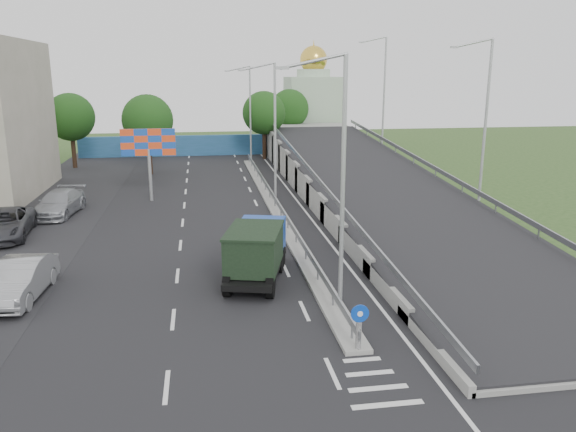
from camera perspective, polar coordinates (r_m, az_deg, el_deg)
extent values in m
plane|color=#2D4C1E|center=(18.51, 9.05, -16.81)|extent=(160.00, 160.00, 0.00)
cube|color=black|center=(36.35, -5.18, -0.91)|extent=(26.00, 90.00, 0.04)
cube|color=black|center=(37.86, -25.21, -1.63)|extent=(8.00, 90.00, 0.05)
cube|color=gray|center=(40.46, -1.32, 0.87)|extent=(1.00, 44.00, 0.20)
cube|color=gray|center=(43.34, 15.04, 4.32)|extent=(0.10, 50.00, 0.32)
cube|color=gray|center=(40.46, 2.60, 4.11)|extent=(0.10, 50.00, 0.32)
cube|color=gray|center=(40.32, -1.33, 1.77)|extent=(0.08, 44.00, 0.32)
cylinder|color=gray|center=(40.37, -1.33, 1.42)|extent=(0.09, 0.09, 0.60)
cylinder|color=black|center=(19.98, 7.18, -11.67)|extent=(0.20, 0.20, 1.20)
cylinder|color=#0C3FBF|center=(19.59, 7.31, -9.80)|extent=(0.64, 0.05, 0.64)
cylinder|color=white|center=(19.56, 7.34, -9.84)|extent=(0.20, 0.03, 0.20)
cylinder|color=#B2B5B7|center=(22.14, 5.59, 3.01)|extent=(0.18, 0.18, 10.00)
cylinder|color=#B2B5B7|center=(21.44, 2.68, 15.47)|extent=(2.57, 0.12, 0.66)
cube|color=#B2B5B7|center=(21.23, -0.61, 14.82)|extent=(0.50, 0.18, 0.12)
cylinder|color=#B2B5B7|center=(41.60, -1.32, 8.37)|extent=(0.18, 0.18, 10.00)
cylinder|color=#B2B5B7|center=(41.23, -3.07, 14.92)|extent=(2.57, 0.12, 0.66)
cube|color=#B2B5B7|center=(41.12, -4.78, 14.54)|extent=(0.50, 0.18, 0.12)
cylinder|color=#B2B5B7|center=(61.41, -3.84, 10.27)|extent=(0.18, 0.18, 10.00)
cylinder|color=#B2B5B7|center=(61.16, -5.08, 14.69)|extent=(2.57, 0.12, 0.66)
cube|color=#B2B5B7|center=(61.09, -6.23, 14.43)|extent=(0.50, 0.18, 0.12)
cube|color=#22557D|center=(67.53, -7.92, 7.13)|extent=(30.00, 0.50, 2.40)
cube|color=#B2CCAD|center=(76.69, 2.56, 10.57)|extent=(7.00, 7.00, 9.00)
cylinder|color=#B2CCAD|center=(76.53, 2.60, 14.31)|extent=(4.40, 4.40, 1.00)
sphere|color=gold|center=(76.55, 2.61, 15.58)|extent=(3.60, 3.60, 3.60)
cone|color=gold|center=(76.62, 2.63, 17.08)|extent=(0.30, 0.30, 1.20)
cylinder|color=#B2B5B7|center=(43.83, -13.82, 4.04)|extent=(0.24, 0.24, 4.00)
cube|color=#F7491B|center=(43.47, -14.02, 7.28)|extent=(4.00, 0.20, 2.00)
cylinder|color=black|center=(55.73, -13.88, 6.17)|extent=(0.44, 0.44, 4.00)
sphere|color=#113F11|center=(55.39, -14.08, 9.44)|extent=(4.80, 4.80, 4.80)
cylinder|color=black|center=(63.86, -2.43, 7.56)|extent=(0.44, 0.44, 4.00)
sphere|color=#113F11|center=(63.56, -2.46, 10.43)|extent=(4.80, 4.80, 4.80)
cylinder|color=black|center=(61.82, -20.96, 6.41)|extent=(0.44, 0.44, 4.00)
sphere|color=#113F11|center=(61.52, -21.22, 9.36)|extent=(4.80, 4.80, 4.80)
cylinder|color=black|center=(71.29, 0.15, 8.29)|extent=(0.44, 0.44, 4.00)
sphere|color=#113F11|center=(71.03, 0.15, 10.85)|extent=(4.80, 4.80, 4.80)
cylinder|color=black|center=(28.66, -4.47, -4.02)|extent=(0.58, 1.09, 1.04)
cylinder|color=black|center=(28.39, -0.71, -4.15)|extent=(0.58, 1.09, 1.04)
cylinder|color=black|center=(27.86, -4.78, -4.56)|extent=(0.58, 1.09, 1.04)
cylinder|color=black|center=(27.60, -0.91, -4.70)|extent=(0.58, 1.09, 1.04)
cylinder|color=black|center=(24.82, -6.15, -7.01)|extent=(0.58, 1.09, 1.04)
cylinder|color=black|center=(24.52, -1.80, -7.21)|extent=(0.58, 1.09, 1.04)
cube|color=black|center=(26.61, -3.21, -5.14)|extent=(3.58, 6.21, 0.28)
cube|color=navy|center=(28.41, -2.56, -1.86)|extent=(2.48, 2.01, 1.60)
cube|color=black|center=(28.99, -2.36, -0.65)|extent=(1.75, 0.51, 0.66)
cube|color=black|center=(29.46, -2.31, -3.28)|extent=(2.14, 0.68, 0.47)
cube|color=black|center=(25.75, -3.44, -3.37)|extent=(3.10, 4.04, 1.70)
cube|color=black|center=(25.49, -3.47, -1.45)|extent=(3.21, 4.16, 0.11)
imported|color=#989A9E|center=(27.01, -25.57, -5.86)|extent=(2.18, 5.27, 1.70)
imported|color=#36373C|center=(37.22, -26.88, -0.73)|extent=(3.35, 6.28, 1.68)
imported|color=#96999E|center=(41.65, -22.23, 1.22)|extent=(3.06, 5.98, 1.66)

